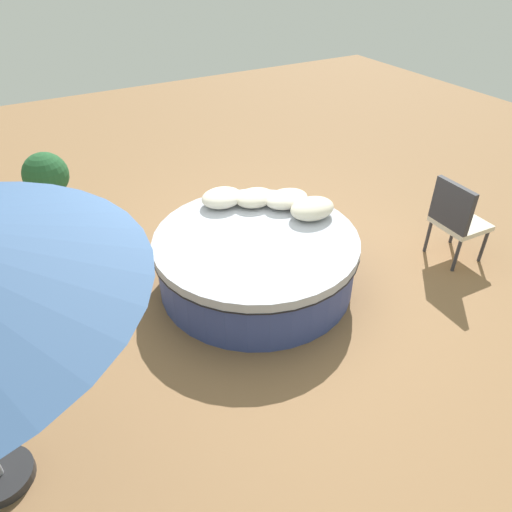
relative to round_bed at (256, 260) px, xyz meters
name	(u,v)px	position (x,y,z in m)	size (l,w,h in m)	color
ground_plane	(256,283)	(0.00, 0.00, -0.31)	(16.00, 16.00, 0.00)	olive
round_bed	(256,260)	(0.00, 0.00, 0.00)	(2.12, 2.12, 0.60)	#38478C
throw_pillow_0	(312,208)	(0.72, 0.05, 0.40)	(0.51, 0.38, 0.21)	beige
throw_pillow_1	(286,199)	(0.62, 0.39, 0.38)	(0.51, 0.37, 0.17)	silver
throw_pillow_2	(255,198)	(0.32, 0.60, 0.38)	(0.47, 0.37, 0.17)	beige
throw_pillow_3	(222,198)	(-0.01, 0.76, 0.39)	(0.47, 0.39, 0.19)	silver
patio_chair	(456,217)	(2.17, -0.68, 0.25)	(0.52, 0.54, 0.98)	#333338
planter	(48,184)	(-1.62, 2.47, 0.21)	(0.56, 0.56, 0.93)	gray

